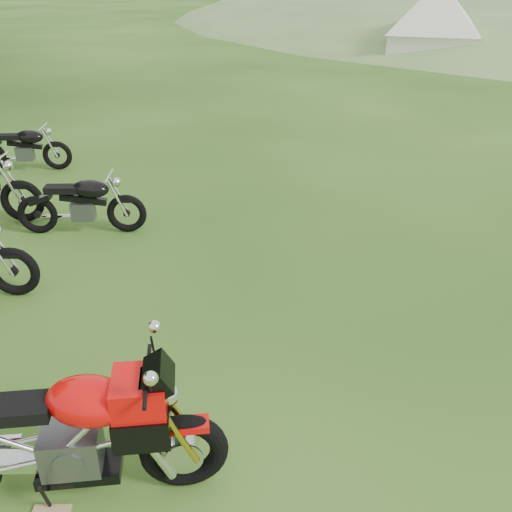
% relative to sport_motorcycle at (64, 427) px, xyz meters
% --- Properties ---
extents(ground, '(120.00, 120.00, 0.00)m').
position_rel_sport_motorcycle_xyz_m(ground, '(0.99, 1.71, -0.62)').
color(ground, '#1B400D').
rests_on(ground, ground).
extents(sport_motorcycle, '(2.14, 1.08, 1.24)m').
position_rel_sport_motorcycle_xyz_m(sport_motorcycle, '(0.00, 0.00, 0.00)').
color(sport_motorcycle, red).
rests_on(sport_motorcycle, ground).
extents(vintage_moto_a, '(1.75, 0.73, 0.90)m').
position_rel_sport_motorcycle_xyz_m(vintage_moto_a, '(-1.85, 4.16, -0.17)').
color(vintage_moto_a, black).
rests_on(vintage_moto_a, ground).
extents(vintage_moto_d, '(1.68, 0.73, 0.86)m').
position_rel_sport_motorcycle_xyz_m(vintage_moto_d, '(-4.04, 6.51, -0.19)').
color(vintage_moto_d, black).
rests_on(vintage_moto_d, ground).
extents(tent_mid, '(3.58, 3.58, 2.75)m').
position_rel_sport_motorcycle_xyz_m(tent_mid, '(4.54, 21.60, 0.75)').
color(tent_mid, silver).
rests_on(tent_mid, ground).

